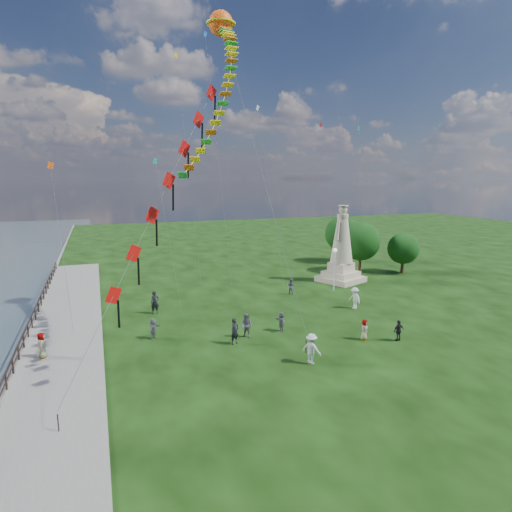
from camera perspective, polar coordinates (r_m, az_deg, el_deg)
name	(u,v)px	position (r m, az deg, el deg)	size (l,w,h in m)	color
waterfront	(41,353)	(31.01, -26.76, -11.53)	(200.00, 200.00, 1.51)	#35454F
statue	(342,253)	(46.26, 11.34, 0.36)	(5.21, 5.21, 8.15)	#BAA98D
lamppost	(335,260)	(42.20, 10.45, -0.56)	(0.39, 0.39, 4.26)	silver
tree_row	(361,239)	(54.01, 13.77, 2.18)	(8.38, 12.46, 6.10)	#382314
person_0	(235,331)	(28.84, -2.84, -9.99)	(0.65, 0.43, 1.79)	black
person_1	(247,326)	(29.90, -1.26, -9.28)	(0.84, 0.52, 1.73)	#595960
person_2	(311,349)	(26.16, 7.40, -12.16)	(1.20, 0.62, 1.86)	silver
person_3	(399,331)	(30.95, 18.48, -9.40)	(0.86, 0.44, 1.47)	black
person_4	(364,330)	(30.48, 14.24, -9.51)	(0.71, 0.44, 1.45)	#595960
person_5	(154,329)	(30.58, -13.50, -9.39)	(1.36, 0.59, 1.46)	#595960
person_6	(155,302)	(35.95, -13.32, -6.04)	(0.69, 0.46, 1.90)	black
person_7	(291,286)	(40.95, 4.67, -4.05)	(0.75, 0.46, 1.55)	#595960
person_8	(355,298)	(37.30, 13.02, -5.48)	(1.19, 0.61, 1.84)	silver
person_10	(42,347)	(29.60, -26.66, -10.77)	(0.78, 0.48, 1.60)	#595960
person_11	(281,322)	(31.22, 3.37, -8.72)	(1.35, 0.58, 1.46)	#595960
red_kite_train	(168,187)	(24.72, -11.68, 9.04)	(9.93, 9.35, 16.78)	black
serpent_kite	(221,26)	(35.41, -4.69, 28.24)	(8.18, 13.05, 22.99)	black
small_kites	(235,144)	(44.67, -2.79, 14.75)	(32.52, 17.78, 25.60)	teal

